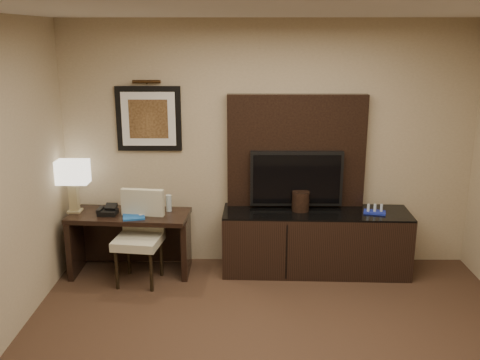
{
  "coord_description": "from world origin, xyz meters",
  "views": [
    {
      "loc": [
        -0.27,
        -3.26,
        2.54
      ],
      "look_at": [
        -0.31,
        1.8,
        1.15
      ],
      "focal_mm": 40.0,
      "sensor_mm": 36.0,
      "label": 1
    }
  ],
  "objects_px": {
    "desk_phone": "(108,210)",
    "minibar_tray": "(375,209)",
    "tv": "(296,178)",
    "desk_chair": "(138,240)",
    "ice_bucket": "(301,201)",
    "table_lamp": "(73,184)",
    "water_bottle": "(169,203)",
    "credenza": "(315,241)",
    "desk": "(131,243)"
  },
  "relations": [
    {
      "from": "desk_phone",
      "to": "minibar_tray",
      "type": "relative_size",
      "value": 0.83
    },
    {
      "from": "desk_phone",
      "to": "tv",
      "type": "bearing_deg",
      "value": 9.67
    },
    {
      "from": "desk_chair",
      "to": "ice_bucket",
      "type": "relative_size",
      "value": 4.49
    },
    {
      "from": "table_lamp",
      "to": "water_bottle",
      "type": "height_order",
      "value": "table_lamp"
    },
    {
      "from": "ice_bucket",
      "to": "credenza",
      "type": "bearing_deg",
      "value": -11.29
    },
    {
      "from": "credenza",
      "to": "water_bottle",
      "type": "height_order",
      "value": "water_bottle"
    },
    {
      "from": "desk_chair",
      "to": "ice_bucket",
      "type": "xyz_separation_m",
      "value": [
        1.71,
        0.34,
        0.32
      ]
    },
    {
      "from": "desk",
      "to": "desk_phone",
      "type": "relative_size",
      "value": 6.72
    },
    {
      "from": "table_lamp",
      "to": "ice_bucket",
      "type": "distance_m",
      "value": 2.45
    },
    {
      "from": "tv",
      "to": "ice_bucket",
      "type": "bearing_deg",
      "value": -68.01
    },
    {
      "from": "desk",
      "to": "tv",
      "type": "height_order",
      "value": "tv"
    },
    {
      "from": "desk",
      "to": "water_bottle",
      "type": "bearing_deg",
      "value": 15.9
    },
    {
      "from": "ice_bucket",
      "to": "water_bottle",
      "type": "bearing_deg",
      "value": 179.92
    },
    {
      "from": "desk",
      "to": "desk_chair",
      "type": "xyz_separation_m",
      "value": [
        0.14,
        -0.25,
        0.14
      ]
    },
    {
      "from": "desk",
      "to": "water_bottle",
      "type": "height_order",
      "value": "water_bottle"
    },
    {
      "from": "water_bottle",
      "to": "desk_chair",
      "type": "bearing_deg",
      "value": -129.8
    },
    {
      "from": "tv",
      "to": "ice_bucket",
      "type": "xyz_separation_m",
      "value": [
        0.04,
        -0.11,
        -0.22
      ]
    },
    {
      "from": "desk",
      "to": "tv",
      "type": "xyz_separation_m",
      "value": [
        1.8,
        0.19,
        0.68
      ]
    },
    {
      "from": "credenza",
      "to": "tv",
      "type": "xyz_separation_m",
      "value": [
        -0.21,
        0.14,
        0.67
      ]
    },
    {
      "from": "water_bottle",
      "to": "desk",
      "type": "bearing_deg",
      "value": -168.39
    },
    {
      "from": "desk_phone",
      "to": "water_bottle",
      "type": "relative_size",
      "value": 1.05
    },
    {
      "from": "desk",
      "to": "ice_bucket",
      "type": "height_order",
      "value": "ice_bucket"
    },
    {
      "from": "water_bottle",
      "to": "ice_bucket",
      "type": "xyz_separation_m",
      "value": [
        1.42,
        -0.0,
        0.03
      ]
    },
    {
      "from": "desk_chair",
      "to": "minibar_tray",
      "type": "xyz_separation_m",
      "value": [
        2.49,
        0.25,
        0.26
      ]
    },
    {
      "from": "water_bottle",
      "to": "table_lamp",
      "type": "bearing_deg",
      "value": -178.43
    },
    {
      "from": "minibar_tray",
      "to": "table_lamp",
      "type": "bearing_deg",
      "value": 178.99
    },
    {
      "from": "desk_phone",
      "to": "desk",
      "type": "bearing_deg",
      "value": 12.22
    },
    {
      "from": "table_lamp",
      "to": "ice_bucket",
      "type": "bearing_deg",
      "value": 0.61
    },
    {
      "from": "table_lamp",
      "to": "water_bottle",
      "type": "bearing_deg",
      "value": 1.57
    },
    {
      "from": "desk",
      "to": "credenza",
      "type": "height_order",
      "value": "credenza"
    },
    {
      "from": "desk_phone",
      "to": "water_bottle",
      "type": "distance_m",
      "value": 0.65
    },
    {
      "from": "desk_chair",
      "to": "tv",
      "type": "bearing_deg",
      "value": 22.39
    },
    {
      "from": "table_lamp",
      "to": "minibar_tray",
      "type": "height_order",
      "value": "table_lamp"
    },
    {
      "from": "tv",
      "to": "credenza",
      "type": "bearing_deg",
      "value": -33.38
    },
    {
      "from": "desk",
      "to": "credenza",
      "type": "relative_size",
      "value": 0.63
    },
    {
      "from": "water_bottle",
      "to": "ice_bucket",
      "type": "height_order",
      "value": "ice_bucket"
    },
    {
      "from": "desk",
      "to": "water_bottle",
      "type": "relative_size",
      "value": 7.02
    },
    {
      "from": "desk",
      "to": "ice_bucket",
      "type": "bearing_deg",
      "value": 6.89
    },
    {
      "from": "desk",
      "to": "table_lamp",
      "type": "bearing_deg",
      "value": 178.73
    },
    {
      "from": "desk",
      "to": "tv",
      "type": "distance_m",
      "value": 1.93
    },
    {
      "from": "desk_phone",
      "to": "water_bottle",
      "type": "height_order",
      "value": "water_bottle"
    },
    {
      "from": "minibar_tray",
      "to": "credenza",
      "type": "bearing_deg",
      "value": 175.48
    },
    {
      "from": "credenza",
      "to": "ice_bucket",
      "type": "xyz_separation_m",
      "value": [
        -0.17,
        0.03,
        0.45
      ]
    },
    {
      "from": "tv",
      "to": "ice_bucket",
      "type": "distance_m",
      "value": 0.25
    },
    {
      "from": "desk_phone",
      "to": "credenza",
      "type": "bearing_deg",
      "value": 5.49
    },
    {
      "from": "desk",
      "to": "desk_phone",
      "type": "bearing_deg",
      "value": -166.83
    },
    {
      "from": "water_bottle",
      "to": "minibar_tray",
      "type": "height_order",
      "value": "water_bottle"
    },
    {
      "from": "credenza",
      "to": "table_lamp",
      "type": "relative_size",
      "value": 3.21
    },
    {
      "from": "desk_chair",
      "to": "minibar_tray",
      "type": "distance_m",
      "value": 2.52
    },
    {
      "from": "desk_chair",
      "to": "water_bottle",
      "type": "xyz_separation_m",
      "value": [
        0.28,
        0.34,
        0.29
      ]
    }
  ]
}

